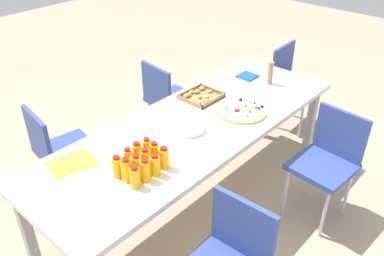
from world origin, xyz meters
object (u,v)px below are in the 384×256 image
(juice_bottle_9, at_px, (128,159))
(fruit_pizza, at_px, (242,111))
(snack_tray, at_px, (200,96))
(juice_bottle_3, at_px, (164,158))
(cardboard_tube, at_px, (270,73))
(paper_folder, at_px, (72,163))
(chair_far_right, at_px, (167,97))
(juice_bottle_5, at_px, (136,165))
(chair_end, at_px, (292,80))
(juice_bottle_0, at_px, (135,177))
(juice_bottle_6, at_px, (145,159))
(juice_bottle_10, at_px, (137,153))
(chair_near_right, at_px, (328,157))
(juice_bottle_7, at_px, (155,154))
(party_table, at_px, (194,131))
(chair_far_left, at_px, (58,148))
(juice_bottle_2, at_px, (155,165))
(juice_bottle_11, at_px, (147,149))
(napkin_stack, at_px, (247,76))
(juice_bottle_4, at_px, (127,170))
(plate_stack, at_px, (191,129))

(juice_bottle_9, distance_m, fruit_pizza, 0.99)
(snack_tray, bearing_deg, juice_bottle_3, -152.42)
(juice_bottle_3, xyz_separation_m, cardboard_tube, (1.38, 0.16, 0.03))
(snack_tray, xyz_separation_m, paper_folder, (-1.14, 0.02, -0.01))
(chair_far_right, relative_size, juice_bottle_5, 6.29)
(chair_end, xyz_separation_m, juice_bottle_0, (-2.28, -0.30, 0.31))
(juice_bottle_6, xyz_separation_m, juice_bottle_10, (0.01, 0.08, 0.00))
(chair_near_right, xyz_separation_m, juice_bottle_7, (-1.09, 0.63, 0.32))
(party_table, height_order, juice_bottle_7, juice_bottle_7)
(party_table, bearing_deg, chair_end, 3.86)
(juice_bottle_5, relative_size, cardboard_tube, 0.69)
(chair_far_left, distance_m, juice_bottle_2, 1.04)
(juice_bottle_10, bearing_deg, juice_bottle_9, -175.45)
(juice_bottle_11, xyz_separation_m, paper_folder, (-0.34, 0.30, -0.07))
(party_table, distance_m, chair_near_right, 0.98)
(chair_far_right, height_order, juice_bottle_11, juice_bottle_11)
(juice_bottle_3, bearing_deg, juice_bottle_5, 152.77)
(juice_bottle_6, bearing_deg, paper_folder, 125.75)
(juice_bottle_2, height_order, napkin_stack, juice_bottle_2)
(chair_far_right, xyz_separation_m, juice_bottle_6, (-1.05, -0.88, 0.31))
(juice_bottle_2, distance_m, paper_folder, 0.52)
(chair_end, bearing_deg, juice_bottle_4, 3.20)
(chair_far_right, height_order, plate_stack, chair_far_right)
(chair_near_right, distance_m, chair_end, 1.29)
(paper_folder, bearing_deg, cardboard_tube, -9.43)
(juice_bottle_10, bearing_deg, party_table, 4.37)
(chair_far_right, distance_m, juice_bottle_2, 1.46)
(juice_bottle_0, relative_size, juice_bottle_3, 0.95)
(chair_near_right, relative_size, napkin_stack, 5.53)
(juice_bottle_9, distance_m, napkin_stack, 1.53)
(chair_far_left, distance_m, juice_bottle_0, 1.04)
(chair_far_left, bearing_deg, chair_near_right, 46.52)
(juice_bottle_3, bearing_deg, chair_end, 8.29)
(juice_bottle_7, distance_m, juice_bottle_9, 0.16)
(chair_near_right, distance_m, juice_bottle_2, 1.32)
(chair_end, relative_size, juice_bottle_4, 5.51)
(snack_tray, bearing_deg, fruit_pizza, -84.67)
(chair_far_right, bearing_deg, fruit_pizza, -2.17)
(chair_near_right, bearing_deg, party_table, 43.45)
(juice_bottle_6, height_order, cardboard_tube, cardboard_tube)
(party_table, height_order, juice_bottle_4, juice_bottle_4)
(juice_bottle_7, height_order, napkin_stack, juice_bottle_7)
(juice_bottle_7, bearing_deg, cardboard_tube, 3.53)
(snack_tray, distance_m, paper_folder, 1.14)
(chair_end, height_order, juice_bottle_9, juice_bottle_9)
(juice_bottle_6, xyz_separation_m, plate_stack, (0.48, 0.08, -0.05))
(juice_bottle_2, distance_m, napkin_stack, 1.49)
(cardboard_tube, bearing_deg, juice_bottle_5, -176.96)
(chair_far_left, bearing_deg, cardboard_tube, 69.30)
(plate_stack, xyz_separation_m, cardboard_tube, (0.97, 0.00, 0.08))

